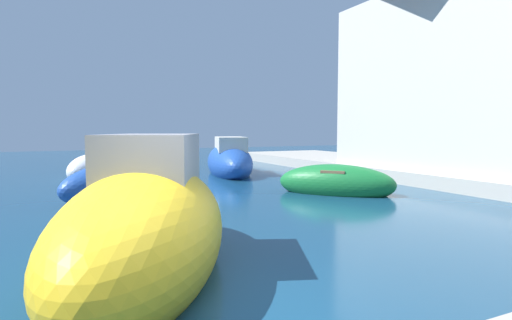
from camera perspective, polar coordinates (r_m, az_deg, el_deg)
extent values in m
plane|color=navy|center=(4.84, -6.02, -21.00)|extent=(80.00, 80.00, 0.00)
cube|color=#ADA89E|center=(17.74, 29.21, -2.15)|extent=(6.00, 32.00, 0.50)
ellipsoid|color=gold|center=(6.32, -14.87, -9.80)|extent=(4.17, 5.93, 1.97)
cube|color=gray|center=(6.59, -14.22, -0.23)|extent=(1.99, 2.44, 0.86)
ellipsoid|color=#1E479E|center=(19.49, -3.72, -0.36)|extent=(3.71, 6.73, 1.82)
cube|color=beige|center=(18.93, -3.57, 2.19)|extent=(1.95, 2.95, 0.68)
ellipsoid|color=#1E479E|center=(13.65, -16.79, -2.90)|extent=(5.19, 4.46, 1.48)
cube|color=beige|center=(13.29, -18.12, 0.08)|extent=(2.04, 1.92, 0.59)
ellipsoid|color=#197233|center=(13.50, 10.98, -3.17)|extent=(3.52, 3.71, 1.22)
cube|color=brown|center=(13.45, 11.01, -1.45)|extent=(1.31, 1.29, 0.08)
ellipsoid|color=white|center=(19.08, -21.79, -1.17)|extent=(2.92, 4.11, 1.32)
cube|color=brown|center=(19.04, -21.83, 0.14)|extent=(1.38, 1.18, 0.08)
cube|color=beige|center=(18.19, 27.68, 9.67)|extent=(5.53, 9.50, 6.87)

